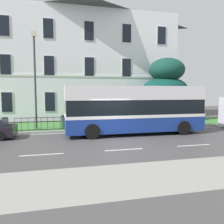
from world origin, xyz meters
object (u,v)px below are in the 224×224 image
georgian_townhouse (84,63)px  evergreen_tree (164,93)px  single_decker_bus (134,109)px  street_lamp_post (35,74)px  litter_bin (64,121)px

georgian_townhouse → evergreen_tree: 10.44m
single_decker_bus → street_lamp_post: size_ratio=1.32×
georgian_townhouse → litter_bin: 11.36m
evergreen_tree → single_decker_bus: bearing=-132.2°
street_lamp_post → evergreen_tree: bearing=11.5°
litter_bin → georgian_townhouse: bearing=74.4°
georgian_townhouse → single_decker_bus: bearing=-80.2°
georgian_townhouse → street_lamp_post: georgian_townhouse is taller
evergreen_tree → single_decker_bus: 7.44m
georgian_townhouse → single_decker_bus: georgian_townhouse is taller
single_decker_bus → street_lamp_post: bearing=156.1°
street_lamp_post → single_decker_bus: bearing=-24.1°
evergreen_tree → street_lamp_post: size_ratio=0.83×
georgian_townhouse → street_lamp_post: size_ratio=2.67×
evergreen_tree → litter_bin: 10.27m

